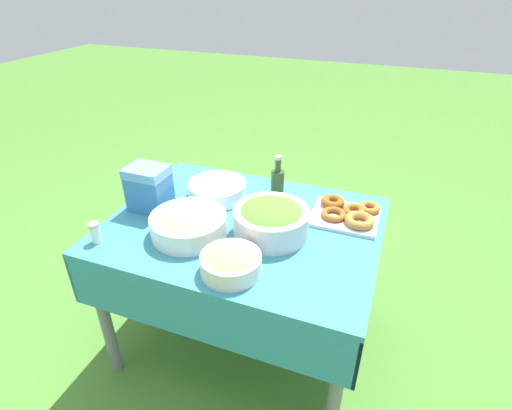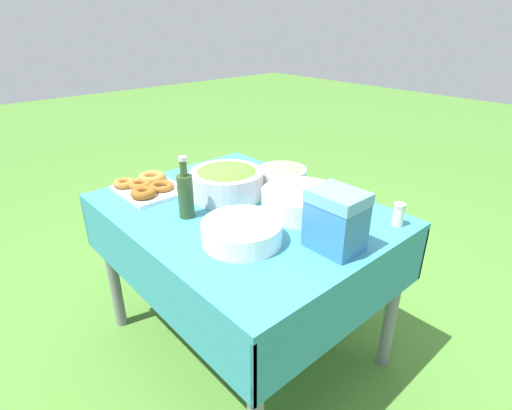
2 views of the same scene
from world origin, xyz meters
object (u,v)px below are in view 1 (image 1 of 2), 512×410
(donut_platter, at_px, (348,213))
(pasta_bowl, at_px, (188,223))
(salad_bowl, at_px, (271,219))
(bread_bowl, at_px, (231,262))
(cooler_box, at_px, (149,188))
(plate_stack, at_px, (217,190))
(olive_oil_bottle, at_px, (277,186))

(donut_platter, bearing_deg, pasta_bowl, 31.19)
(salad_bowl, xyz_separation_m, bread_bowl, (0.05, 0.27, -0.02))
(cooler_box, bearing_deg, pasta_bowl, 154.92)
(pasta_bowl, xyz_separation_m, bread_bowl, (-0.25, 0.15, -0.01))
(salad_bowl, distance_m, donut_platter, 0.35)
(pasta_bowl, relative_size, bread_bowl, 1.40)
(plate_stack, xyz_separation_m, olive_oil_bottle, (-0.28, -0.04, 0.06))
(salad_bowl, height_order, bread_bowl, salad_bowl)
(donut_platter, bearing_deg, salad_bowl, 40.27)
(bread_bowl, height_order, cooler_box, cooler_box)
(plate_stack, bearing_deg, donut_platter, -177.16)
(pasta_bowl, bearing_deg, bread_bowl, 148.77)
(salad_bowl, relative_size, bread_bowl, 1.40)
(plate_stack, relative_size, olive_oil_bottle, 1.14)
(plate_stack, distance_m, bread_bowl, 0.54)
(salad_bowl, height_order, plate_stack, salad_bowl)
(salad_bowl, bearing_deg, plate_stack, -30.66)
(donut_platter, relative_size, olive_oil_bottle, 1.25)
(donut_platter, relative_size, bread_bowl, 1.36)
(plate_stack, bearing_deg, bread_bowl, 120.57)
(pasta_bowl, distance_m, plate_stack, 0.32)
(donut_platter, xyz_separation_m, bread_bowl, (0.32, 0.50, 0.02))
(bread_bowl, bearing_deg, olive_oil_bottle, -90.35)
(olive_oil_bottle, bearing_deg, donut_platter, 178.97)
(olive_oil_bottle, distance_m, bread_bowl, 0.50)
(cooler_box, bearing_deg, bread_bowl, 151.79)
(bread_bowl, xyz_separation_m, cooler_box, (0.50, -0.27, 0.06))
(plate_stack, height_order, olive_oil_bottle, olive_oil_bottle)
(pasta_bowl, bearing_deg, donut_platter, -148.81)
(salad_bowl, relative_size, olive_oil_bottle, 1.28)
(donut_platter, distance_m, cooler_box, 0.86)
(salad_bowl, xyz_separation_m, cooler_box, (0.56, 0.00, 0.03))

